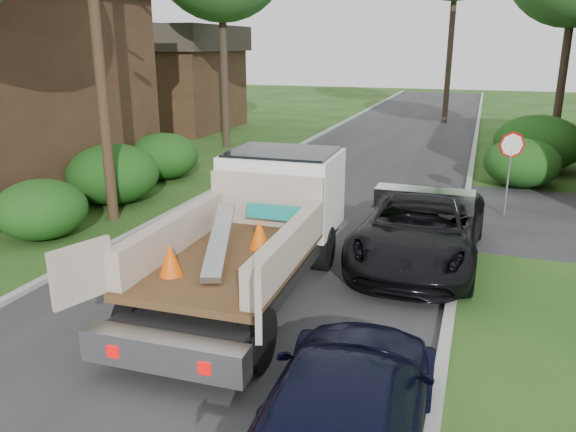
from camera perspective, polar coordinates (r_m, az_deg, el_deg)
The scene contains 15 objects.
ground at distance 10.31m, azimuth -8.43°, elevation -11.02°, with size 120.00×120.00×0.00m, color #1A4012.
road at distance 19.15m, azimuth 5.32°, elevation 2.36°, with size 8.00×90.00×0.02m, color #28282B.
curb_left at distance 20.46m, azimuth -5.91°, elevation 3.44°, with size 0.20×90.00×0.12m, color #9E9E99.
curb_right at distance 18.64m, azimuth 17.65°, elevation 1.39°, with size 0.20×90.00×0.12m, color #9E9E99.
stop_sign at distance 17.31m, azimuth 21.68°, elevation 5.68°, with size 0.71×0.32×2.48m.
utility_pole at distance 16.30m, azimuth -18.91°, elevation 17.38°, with size 2.42×1.25×10.00m.
house_left_far at distance 34.97m, azimuth -12.03°, elevation 13.71°, with size 7.56×7.56×6.00m.
hedge_left_a at distance 15.78m, azimuth -23.81°, elevation 0.64°, with size 2.34×2.34×1.53m, color #0D3A0F.
hedge_left_b at distance 18.53m, azimuth -17.35°, elevation 4.12°, with size 2.86×2.86×1.87m, color #0D3A0F.
hedge_left_c at distance 21.55m, azimuth -12.54°, elevation 5.97°, with size 2.60×2.60×1.70m, color #0D3A0F.
hedge_right_a at distance 21.45m, azimuth 22.67°, elevation 5.01°, with size 2.60×2.60×1.70m, color #0D3A0F.
hedge_right_b at distance 24.41m, azimuth 24.04°, elevation 6.77°, with size 3.38×3.38×2.21m, color #0D3A0F.
flatbed_truck at distance 11.62m, azimuth -2.47°, elevation -0.10°, with size 3.19×6.87×2.58m.
black_pickup at distance 13.20m, azimuth 13.31°, elevation -1.22°, with size 2.63×5.70×1.58m, color black.
navy_suv at distance 6.98m, azimuth 5.71°, elevation -19.06°, with size 1.98×4.86×1.41m, color black.
Camera 1 is at (4.33, -8.03, 4.80)m, focal length 35.00 mm.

